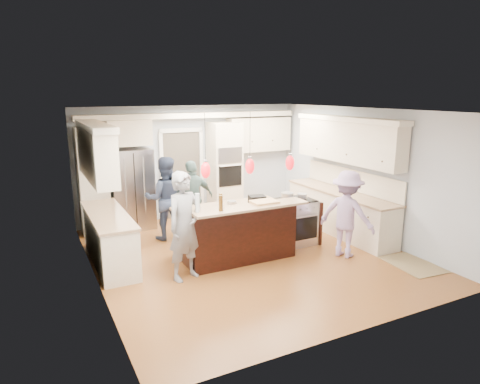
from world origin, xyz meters
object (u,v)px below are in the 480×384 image
object	(u,v)px
refrigerator	(132,189)
kitchen_island	(235,231)
island_range	(296,221)
person_bar_end	(185,226)
person_far_left	(165,198)

from	to	relation	value
refrigerator	kitchen_island	distance (m)	2.91
refrigerator	island_range	xyz separation A→B (m)	(2.71, -2.49, -0.44)
kitchen_island	island_range	xyz separation A→B (m)	(1.41, 0.08, -0.03)
person_bar_end	refrigerator	bearing A→B (deg)	72.24
person_bar_end	person_far_left	world-z (taller)	person_bar_end
kitchen_island	person_bar_end	size ratio (longest dim) A/B	1.17
island_range	person_far_left	size ratio (longest dim) A/B	0.53
island_range	person_far_left	world-z (taller)	person_far_left
person_bar_end	kitchen_island	bearing A→B (deg)	3.80
island_range	person_bar_end	bearing A→B (deg)	-166.88
refrigerator	person_bar_end	xyz separation A→B (m)	(0.15, -3.09, 0.00)
person_far_left	kitchen_island	bearing A→B (deg)	131.79
refrigerator	person_bar_end	world-z (taller)	person_bar_end
kitchen_island	person_bar_end	world-z (taller)	person_bar_end
person_bar_end	person_far_left	distance (m)	2.07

